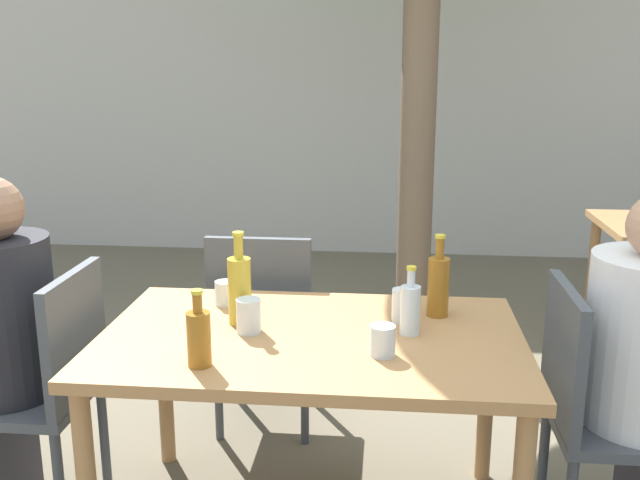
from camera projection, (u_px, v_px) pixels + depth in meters
name	position (u px, v px, depth m)	size (l,w,h in m)	color
cafe_building_wall	(362.00, 89.00, 5.96)	(10.00, 0.08, 2.80)	beige
dining_table_front	(311.00, 357.00, 2.41)	(1.41, 0.88, 0.74)	#B27F4C
patio_chair_0	(48.00, 379.00, 2.53)	(0.44, 0.44, 0.93)	#474C51
patio_chair_1	(594.00, 404.00, 2.35)	(0.44, 0.44, 0.93)	#474C51
patio_chair_2	(264.00, 319.00, 3.12)	(0.44, 0.44, 0.93)	#474C51
amber_bottle_0	(438.00, 285.00, 2.53)	(0.08, 0.08, 0.30)	#9E661E
oil_cruet_1	(240.00, 288.00, 2.46)	(0.08, 0.08, 0.33)	gold
water_bottle_2	(410.00, 308.00, 2.37)	(0.07, 0.07, 0.23)	silver
amber_bottle_3	(199.00, 337.00, 2.12)	(0.07, 0.07, 0.24)	#9E661E
drinking_glass_0	(225.00, 293.00, 2.66)	(0.08, 0.08, 0.09)	silver
drinking_glass_1	(249.00, 316.00, 2.39)	(0.08, 0.08, 0.12)	silver
drinking_glass_2	(383.00, 341.00, 2.20)	(0.08, 0.08, 0.10)	silver
drinking_glass_3	(401.00, 305.00, 2.49)	(0.07, 0.07, 0.12)	white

